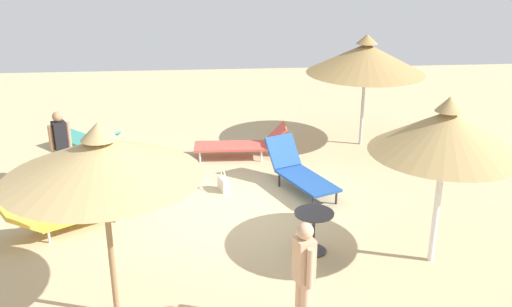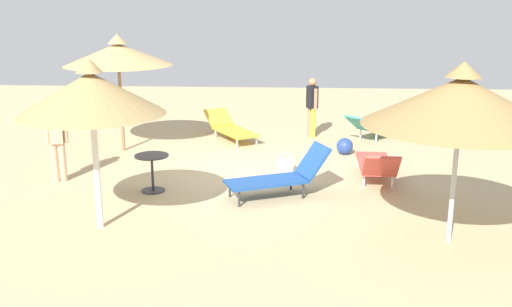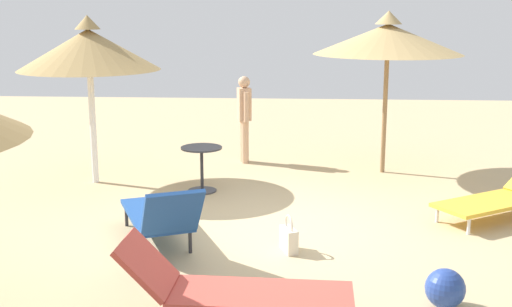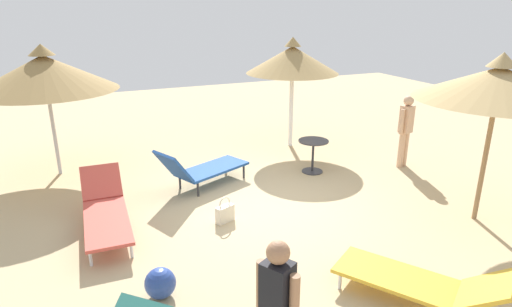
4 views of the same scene
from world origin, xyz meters
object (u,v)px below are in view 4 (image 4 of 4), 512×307
(side_table_round, at_px, (313,150))
(parasol_umbrella_center, at_px, (292,60))
(lounge_chair_far_right, at_px, (420,280))
(parasol_umbrella_back, at_px, (45,73))
(handbag, at_px, (225,213))
(person_standing_near_right, at_px, (406,128))
(parasol_umbrella_near_left, at_px, (499,83))
(lounge_chair_front, at_px, (201,168))
(lounge_chair_far_left, at_px, (105,210))
(beach_ball, at_px, (160,283))

(side_table_round, bearing_deg, parasol_umbrella_center, -103.14)
(lounge_chair_far_right, bearing_deg, parasol_umbrella_back, -58.06)
(side_table_round, bearing_deg, handbag, 29.11)
(person_standing_near_right, bearing_deg, parasol_umbrella_near_left, 76.48)
(parasol_umbrella_back, distance_m, person_standing_near_right, 7.49)
(handbag, distance_m, side_table_round, 2.85)
(parasol_umbrella_back, height_order, lounge_chair_front, parasol_umbrella_back)
(lounge_chair_far_left, distance_m, person_standing_near_right, 6.30)
(side_table_round, bearing_deg, parasol_umbrella_back, -22.54)
(beach_ball, bearing_deg, lounge_chair_far_right, 154.52)
(handbag, height_order, side_table_round, side_table_round)
(parasol_umbrella_center, distance_m, side_table_round, 2.49)
(person_standing_near_right, distance_m, side_table_round, 2.08)
(parasol_umbrella_center, bearing_deg, beach_ball, 47.72)
(parasol_umbrella_center, bearing_deg, lounge_chair_far_left, 29.74)
(lounge_chair_far_left, bearing_deg, beach_ball, 102.31)
(parasol_umbrella_back, bearing_deg, person_standing_near_right, 159.80)
(lounge_chair_far_left, height_order, lounge_chair_far_right, lounge_chair_far_left)
(lounge_chair_far_left, bearing_deg, side_table_round, -168.40)
(parasol_umbrella_back, height_order, lounge_chair_far_right, parasol_umbrella_back)
(parasol_umbrella_center, bearing_deg, lounge_chair_far_right, 76.39)
(lounge_chair_front, relative_size, handbag, 4.46)
(parasol_umbrella_near_left, height_order, beach_ball, parasol_umbrella_near_left)
(lounge_chair_front, height_order, handbag, lounge_chair_front)
(person_standing_near_right, relative_size, beach_ball, 4.13)
(parasol_umbrella_center, relative_size, parasol_umbrella_back, 0.96)
(person_standing_near_right, bearing_deg, beach_ball, 22.28)
(side_table_round, bearing_deg, lounge_chair_far_right, 76.19)
(parasol_umbrella_near_left, xyz_separation_m, parasol_umbrella_center, (0.97, -4.75, -0.13))
(side_table_round, bearing_deg, person_standing_near_right, 165.94)
(handbag, xyz_separation_m, beach_ball, (1.37, 1.51, 0.03))
(lounge_chair_far_left, bearing_deg, lounge_chair_far_right, 134.14)
(lounge_chair_far_right, height_order, person_standing_near_right, person_standing_near_right)
(lounge_chair_far_right, xyz_separation_m, handbag, (1.43, -2.85, -0.14))
(parasol_umbrella_center, xyz_separation_m, lounge_chair_far_right, (1.46, 6.03, -1.84))
(parasol_umbrella_back, bearing_deg, lounge_chair_far_left, 102.83)
(parasol_umbrella_back, height_order, person_standing_near_right, parasol_umbrella_back)
(parasol_umbrella_near_left, bearing_deg, beach_ball, -0.59)
(handbag, bearing_deg, parasol_umbrella_near_left, 158.01)
(lounge_chair_front, distance_m, person_standing_near_right, 4.47)
(parasol_umbrella_back, height_order, handbag, parasol_umbrella_back)
(lounge_chair_far_left, distance_m, lounge_chair_far_right, 4.66)
(lounge_chair_front, xyz_separation_m, person_standing_near_right, (-4.40, 0.64, 0.48))
(parasol_umbrella_near_left, bearing_deg, lounge_chair_front, -38.97)
(parasol_umbrella_back, relative_size, lounge_chair_front, 1.40)
(parasol_umbrella_near_left, relative_size, handbag, 6.15)
(lounge_chair_far_left, relative_size, handbag, 4.76)
(parasol_umbrella_near_left, xyz_separation_m, person_standing_near_right, (-0.59, -2.44, -1.39))
(handbag, height_order, beach_ball, handbag)
(parasol_umbrella_near_left, height_order, person_standing_near_right, parasol_umbrella_near_left)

